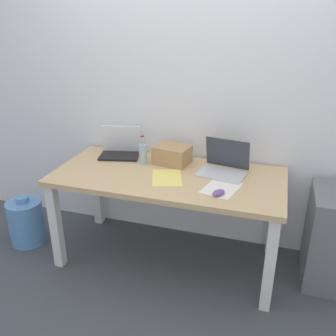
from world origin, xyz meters
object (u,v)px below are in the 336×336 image
object	(u,v)px
cardboard_box	(172,155)
filing_cabinet	(336,238)
laptop_right	(224,166)
computer_mouse	(219,193)
laptop_left	(120,149)
desk	(168,186)
beer_bottle	(143,153)
water_cooler_jug	(26,222)

from	to	relation	value
cardboard_box	filing_cabinet	distance (m)	1.35
laptop_right	computer_mouse	bearing A→B (deg)	-85.72
laptop_left	computer_mouse	bearing A→B (deg)	-27.54
desk	laptop_right	xyz separation A→B (m)	(0.39, 0.14, 0.15)
beer_bottle	filing_cabinet	xyz separation A→B (m)	(1.48, -0.02, -0.48)
desk	beer_bottle	bearing A→B (deg)	150.83
laptop_right	desk	bearing A→B (deg)	-160.19
laptop_left	cardboard_box	size ratio (longest dim) A/B	1.35
cardboard_box	filing_cabinet	size ratio (longest dim) A/B	0.38
desk	laptop_right	world-z (taller)	laptop_right
computer_mouse	cardboard_box	bearing A→B (deg)	166.59
beer_bottle	filing_cabinet	distance (m)	1.56
laptop_left	filing_cabinet	world-z (taller)	laptop_left
desk	beer_bottle	world-z (taller)	beer_bottle
water_cooler_jug	laptop_right	bearing A→B (deg)	9.68
desk	computer_mouse	distance (m)	0.48
laptop_right	filing_cabinet	world-z (taller)	laptop_right
cardboard_box	water_cooler_jug	size ratio (longest dim) A/B	0.61
beer_bottle	computer_mouse	xyz separation A→B (m)	(0.66, -0.36, -0.07)
beer_bottle	desk	bearing A→B (deg)	-29.17
laptop_left	water_cooler_jug	size ratio (longest dim) A/B	0.83
cardboard_box	desk	bearing A→B (deg)	-81.46
desk	computer_mouse	bearing A→B (deg)	-28.23
laptop_right	beer_bottle	distance (m)	0.64
laptop_right	filing_cabinet	distance (m)	0.96
laptop_left	filing_cabinet	distance (m)	1.79
computer_mouse	water_cooler_jug	bearing A→B (deg)	-151.99
laptop_right	computer_mouse	world-z (taller)	laptop_right
laptop_right	water_cooler_jug	xyz separation A→B (m)	(-1.62, -0.28, -0.61)
beer_bottle	water_cooler_jug	world-z (taller)	beer_bottle
laptop_right	cardboard_box	bearing A→B (deg)	169.80
cardboard_box	computer_mouse	bearing A→B (deg)	-44.40
cardboard_box	water_cooler_jug	xyz separation A→B (m)	(-1.20, -0.35, -0.62)
desk	laptop_left	size ratio (longest dim) A/B	4.73
laptop_right	filing_cabinet	size ratio (longest dim) A/B	0.53
beer_bottle	computer_mouse	distance (m)	0.76
laptop_left	water_cooler_jug	bearing A→B (deg)	-152.13
laptop_left	computer_mouse	size ratio (longest dim) A/B	3.59
beer_bottle	filing_cabinet	size ratio (longest dim) A/B	0.33
laptop_right	filing_cabinet	xyz separation A→B (m)	(0.84, -0.02, -0.45)
laptop_left	computer_mouse	xyz separation A→B (m)	(0.91, -0.48, -0.04)
beer_bottle	cardboard_box	xyz separation A→B (m)	(0.22, 0.08, -0.02)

